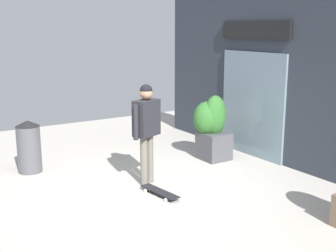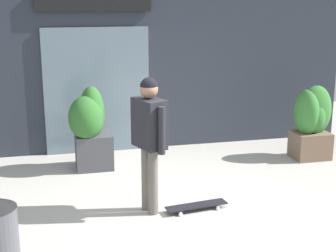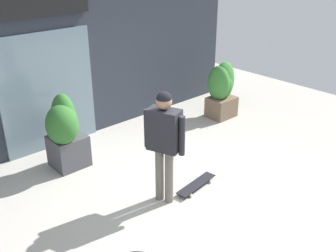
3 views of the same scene
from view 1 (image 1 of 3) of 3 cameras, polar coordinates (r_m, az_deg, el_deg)
ground_plane at (r=7.42m, az=-2.56°, el=-8.78°), size 12.00×12.00×0.00m
building_facade at (r=8.98m, az=15.17°, el=6.78°), size 7.72×0.31×3.76m
skateboarder at (r=7.59m, az=-2.81°, el=0.38°), size 0.41×0.61×1.77m
skateboard at (r=7.34m, az=-1.07°, el=-8.51°), size 0.85×0.31×0.08m
planter_box_right at (r=9.18m, az=5.64°, el=-0.08°), size 0.69×0.67×1.35m
trash_bin at (r=8.76m, az=-17.56°, el=-2.52°), size 0.45×0.45×1.01m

